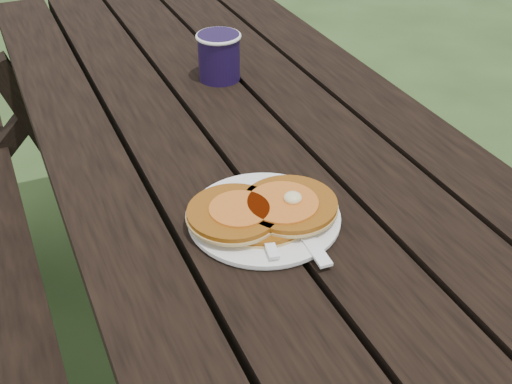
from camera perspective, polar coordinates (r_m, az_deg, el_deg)
name	(u,v)px	position (r m, az deg, el deg)	size (l,w,h in m)	color
ground	(240,364)	(1.78, -1.44, -15.01)	(60.00, 60.00, 0.00)	#293E1A
picnic_table	(238,260)	(1.51, -1.64, -6.08)	(1.36, 1.80, 0.75)	black
plate	(264,218)	(1.00, 0.71, -2.33)	(0.23, 0.23, 0.01)	white
pancake_stack	(264,210)	(0.99, 0.70, -1.63)	(0.23, 0.16, 0.04)	#945010
knife	(301,229)	(0.97, 4.04, -3.27)	(0.02, 0.18, 0.01)	white
fork	(266,234)	(0.95, 0.88, -3.78)	(0.03, 0.16, 0.01)	white
coffee_cup	(219,54)	(1.43, -3.31, 12.15)	(0.10, 0.10, 0.10)	black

